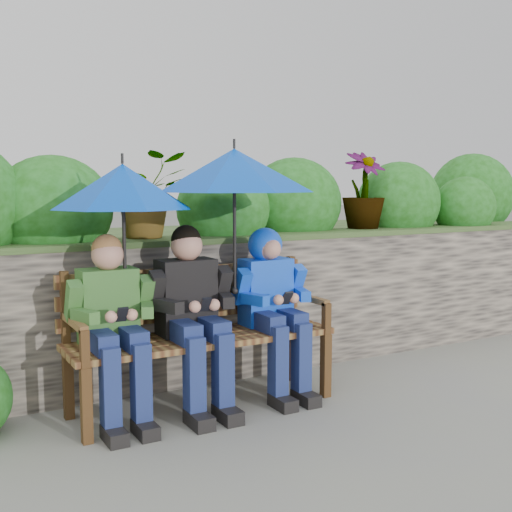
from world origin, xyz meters
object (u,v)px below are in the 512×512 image
park_bench (198,326)px  umbrella_left (123,187)px  umbrella_right (234,170)px  boy_middle (193,309)px  boy_left (113,320)px  boy_right (272,296)px

park_bench → umbrella_left: umbrella_left is taller
umbrella_left → umbrella_right: 0.72m
boy_middle → umbrella_left: size_ratio=1.28×
boy_left → umbrella_left: 0.78m
boy_left → boy_middle: bearing=-0.4°
park_bench → boy_middle: size_ratio=1.47×
umbrella_left → boy_left: bearing=-147.7°
boy_left → boy_right: same height
boy_middle → umbrella_left: (-0.40, 0.06, 0.75)m
boy_middle → boy_right: 0.58m
boy_left → boy_right: size_ratio=1.00×
umbrella_right → boy_right: bearing=-4.2°
park_bench → umbrella_right: umbrella_right is taller
boy_right → umbrella_left: (-0.98, 0.05, 0.73)m
boy_right → park_bench: bearing=172.7°
umbrella_left → boy_middle: bearing=-9.1°
boy_middle → boy_right: size_ratio=1.03×
park_bench → boy_left: size_ratio=1.52×
park_bench → umbrella_left: 1.00m
boy_right → umbrella_left: bearing=177.2°
boy_right → umbrella_left: umbrella_left is taller
umbrella_right → boy_middle: bearing=-173.3°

